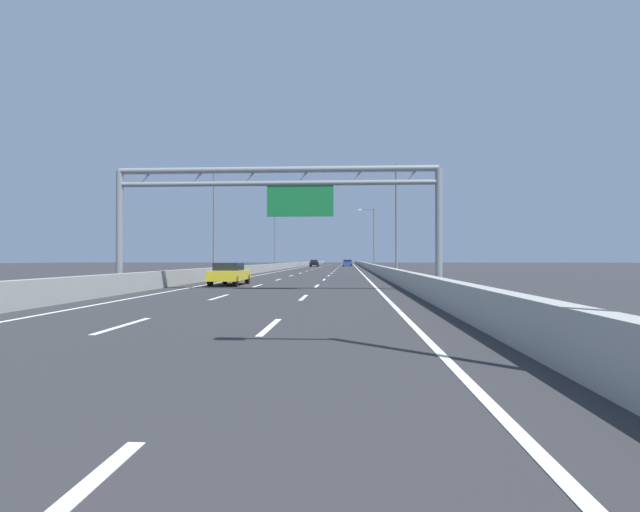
{
  "coord_description": "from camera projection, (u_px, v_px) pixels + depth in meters",
  "views": [
    {
      "loc": [
        3.66,
        0.71,
        1.63
      ],
      "look_at": [
        -0.22,
        69.66,
        2.04
      ],
      "focal_mm": 27.89,
      "sensor_mm": 36.0,
      "label": 1
    }
  ],
  "objects": [
    {
      "name": "lane_dash_right_2",
      "position": [
        304.0,
        298.0,
        20.85
      ],
      "size": [
        0.16,
        3.0,
        0.01
      ],
      "primitive_type": "cube",
      "color": "white",
      "rests_on": "ground_plane"
    },
    {
      "name": "lane_dash_right_13",
      "position": [
        340.0,
        266.0,
        119.69
      ],
      "size": [
        0.16,
        3.0,
        0.01
      ],
      "primitive_type": "cube",
      "color": "white",
      "rests_on": "ground_plane"
    },
    {
      "name": "lane_dash_left_16",
      "position": [
        329.0,
        264.0,
        146.85
      ],
      "size": [
        0.16,
        3.0,
        0.01
      ],
      "primitive_type": "cube",
      "color": "white",
      "rests_on": "ground_plane"
    },
    {
      "name": "streetlamp_left_far",
      "position": [
        277.0,
        235.0,
        77.52
      ],
      "size": [
        2.58,
        0.28,
        9.5
      ],
      "color": "slate",
      "rests_on": "ground_plane"
    },
    {
      "name": "red_car",
      "position": [
        349.0,
        262.0,
        127.5
      ],
      "size": [
        1.86,
        4.22,
        1.43
      ],
      "color": "red",
      "rests_on": "ground_plane"
    },
    {
      "name": "sign_gantry",
      "position": [
        279.0,
        196.0,
        25.38
      ],
      "size": [
        16.8,
        0.36,
        6.36
      ],
      "color": "gray",
      "rests_on": "ground_plane"
    },
    {
      "name": "lane_dash_left_9",
      "position": [
        316.0,
        269.0,
        83.95
      ],
      "size": [
        0.16,
        3.0,
        0.01
      ],
      "primitive_type": "cube",
      "color": "white",
      "rests_on": "ground_plane"
    },
    {
      "name": "edge_line_right",
      "position": [
        357.0,
        268.0,
        87.05
      ],
      "size": [
        0.16,
        176.0,
        0.01
      ],
      "primitive_type": "cube",
      "color": "white",
      "rests_on": "ground_plane"
    },
    {
      "name": "lane_dash_right_14",
      "position": [
        341.0,
        265.0,
        128.68
      ],
      "size": [
        0.16,
        3.0,
        0.01
      ],
      "primitive_type": "cube",
      "color": "white",
      "rests_on": "ground_plane"
    },
    {
      "name": "lane_dash_right_10",
      "position": [
        338.0,
        268.0,
        92.74
      ],
      "size": [
        0.16,
        3.0,
        0.01
      ],
      "primitive_type": "cube",
      "color": "white",
      "rests_on": "ground_plane"
    },
    {
      "name": "lane_dash_right_15",
      "position": [
        341.0,
        265.0,
        137.67
      ],
      "size": [
        0.16,
        3.0,
        0.01
      ],
      "primitive_type": "cube",
      "color": "white",
      "rests_on": "ground_plane"
    },
    {
      "name": "streetlamp_right_mid",
      "position": [
        394.0,
        214.0,
        41.33
      ],
      "size": [
        2.58,
        0.28,
        9.5
      ],
      "color": "slate",
      "rests_on": "ground_plane"
    },
    {
      "name": "lane_dash_right_12",
      "position": [
        340.0,
        266.0,
        110.71
      ],
      "size": [
        0.16,
        3.0,
        0.01
      ],
      "primitive_type": "cube",
      "color": "white",
      "rests_on": "ground_plane"
    },
    {
      "name": "lane_dash_right_9",
      "position": [
        337.0,
        269.0,
        83.75
      ],
      "size": [
        0.16,
        3.0,
        0.01
      ],
      "primitive_type": "cube",
      "color": "white",
      "rests_on": "ground_plane"
    },
    {
      "name": "lane_dash_left_3",
      "position": [
        258.0,
        286.0,
        30.04
      ],
      "size": [
        0.16,
        3.0,
        0.01
      ],
      "primitive_type": "cube",
      "color": "white",
      "rests_on": "ground_plane"
    },
    {
      "name": "lane_dash_right_17",
      "position": [
        342.0,
        264.0,
        155.64
      ],
      "size": [
        0.16,
        3.0,
        0.01
      ],
      "primitive_type": "cube",
      "color": "white",
      "rests_on": "ground_plane"
    },
    {
      "name": "lane_dash_right_16",
      "position": [
        342.0,
        264.0,
        146.65
      ],
      "size": [
        0.16,
        3.0,
        0.01
      ],
      "primitive_type": "cube",
      "color": "white",
      "rests_on": "ground_plane"
    },
    {
      "name": "lane_dash_left_2",
      "position": [
        219.0,
        297.0,
        21.06
      ],
      "size": [
        0.16,
        3.0,
        0.01
      ],
      "primitive_type": "cube",
      "color": "white",
      "rests_on": "ground_plane"
    },
    {
      "name": "lane_dash_right_7",
      "position": [
        334.0,
        271.0,
        65.78
      ],
      "size": [
        0.16,
        3.0,
        0.01
      ],
      "primitive_type": "cube",
      "color": "white",
      "rests_on": "ground_plane"
    },
    {
      "name": "lane_dash_left_7",
      "position": [
        307.0,
        271.0,
        65.98
      ],
      "size": [
        0.16,
        3.0,
        0.01
      ],
      "primitive_type": "cube",
      "color": "white",
      "rests_on": "ground_plane"
    },
    {
      "name": "lane_dash_right_6",
      "position": [
        332.0,
        273.0,
        56.8
      ],
      "size": [
        0.16,
        3.0,
        0.01
      ],
      "primitive_type": "cube",
      "color": "white",
      "rests_on": "ground_plane"
    },
    {
      "name": "lane_dash_right_11",
      "position": [
        339.0,
        267.0,
        101.72
      ],
      "size": [
        0.16,
        3.0,
        0.01
      ],
      "primitive_type": "cube",
      "color": "white",
      "rests_on": "ground_plane"
    },
    {
      "name": "barrier_left",
      "position": [
        300.0,
        264.0,
        109.7
      ],
      "size": [
        0.45,
        220.0,
        0.95
      ],
      "color": "#9E9E99",
      "rests_on": "ground_plane"
    },
    {
      "name": "lane_dash_left_13",
      "position": [
        325.0,
        266.0,
        119.9
      ],
      "size": [
        0.16,
        3.0,
        0.01
      ],
      "primitive_type": "cube",
      "color": "white",
      "rests_on": "ground_plane"
    },
    {
      "name": "lane_dash_right_5",
      "position": [
        329.0,
        276.0,
        47.81
      ],
      "size": [
        0.16,
        3.0,
        0.01
      ],
      "primitive_type": "cube",
      "color": "white",
      "rests_on": "ground_plane"
    },
    {
      "name": "lane_dash_left_4",
      "position": [
        278.0,
        280.0,
        39.03
      ],
      "size": [
        0.16,
        3.0,
        0.01
      ],
      "primitive_type": "cube",
      "color": "white",
      "rests_on": "ground_plane"
    },
    {
      "name": "streetlamp_right_far",
      "position": [
        373.0,
        235.0,
        76.68
      ],
      "size": [
        2.58,
        0.28,
        9.5
      ],
      "color": "slate",
      "rests_on": "ground_plane"
    },
    {
      "name": "lane_dash_left_11",
      "position": [
        321.0,
        267.0,
        101.93
      ],
      "size": [
        0.16,
        3.0,
        0.01
      ],
      "primitive_type": "cube",
      "color": "white",
      "rests_on": "ground_plane"
    },
    {
      "name": "lane_dash_left_6",
      "position": [
        300.0,
        273.0,
        57.0
      ],
      "size": [
        0.16,
        3.0,
        0.01
      ],
      "primitive_type": "cube",
      "color": "white",
      "rests_on": "ground_plane"
    },
    {
      "name": "lane_dash_right_3",
      "position": [
        317.0,
        286.0,
        29.84
      ],
      "size": [
        0.16,
        3.0,
        0.01
      ],
      "primitive_type": "cube",
      "color": "white",
      "rests_on": "ground_plane"
    },
    {
      "name": "lane_dash_left_14",
      "position": [
        327.0,
        265.0,
        128.88
      ],
      "size": [
        0.16,
        3.0,
        0.01
      ],
      "primitive_type": "cube",
      "color": "white",
      "rests_on": "ground_plane"
    },
    {
      "name": "lane_dash_left_15",
      "position": [
        328.0,
        265.0,
        137.87
      ],
      "size": [
        0.16,
        3.0,
        0.01
      ],
      "primitive_type": "cube",
      "color": "white",
      "rests_on": "ground_plane"
    },
    {
      "name": "ground_plane",
      "position": [
        330.0,
        267.0,
        99.33
      ],
      "size": [
        260.0,
        260.0,
        0.0
      ],
      "primitive_type": "plane",
      "color": "#2D2D30"
    },
    {
      "name": "lane_dash_left_5",
      "position": [
        291.0,
        276.0,
        48.01
      ],
      "size": [
        0.16,
        3.0,
        0.01
      ],
      "primitive_type": "cube",
      "color": "white",
      "rests_on": "ground_plane"
    },
    {
      "name": "barrier_right",
      "position": [
        363.0,
        264.0,
        108.93
      ],
      "size": [
        0.45,
        220.0,
        0.95
      ],
      "color": "#9E9E99",
      "rests_on": "ground_plane"
    },
    {
      "name": "lane_dash_left_17",
      "position": [
        331.0,
        264.0,
        155.84
      ],
      "size": [
        0.16,
        3.0,
        0.01
      ],
      "primitive_type": "cube",
      "color": "white",
      "rests_on": "ground_plane"
    },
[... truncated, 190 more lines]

